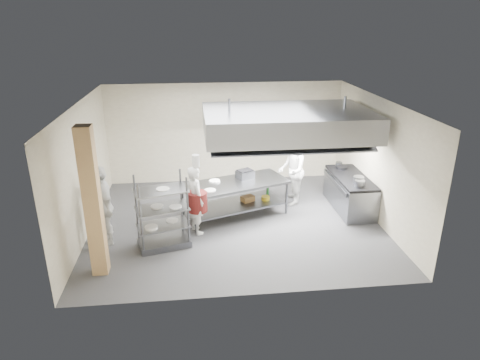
{
  "coord_description": "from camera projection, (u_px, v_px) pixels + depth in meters",
  "views": [
    {
      "loc": [
        -0.96,
        -9.52,
        4.79
      ],
      "look_at": [
        0.13,
        0.2,
        1.04
      ],
      "focal_mm": 32.0,
      "sensor_mm": 36.0,
      "label": 1
    }
  ],
  "objects": [
    {
      "name": "hood_strip_b",
      "position": [
        323.0,
        134.0,
        10.5
      ],
      "size": [
        1.6,
        0.12,
        0.04
      ],
      "primitive_type": "cube",
      "color": "white",
      "rests_on": "exhaust_hood"
    },
    {
      "name": "exhaust_hood",
      "position": [
        287.0,
        122.0,
        10.3
      ],
      "size": [
        4.0,
        2.5,
        0.6
      ],
      "primitive_type": "cube",
      "color": "gray",
      "rests_on": "ceiling"
    },
    {
      "name": "range_top",
      "position": [
        351.0,
        177.0,
        11.12
      ],
      "size": [
        0.78,
        1.96,
        0.06
      ],
      "primitive_type": "cube",
      "color": "black",
      "rests_on": "cooking_range"
    },
    {
      "name": "griddle",
      "position": [
        245.0,
        174.0,
        10.93
      ],
      "size": [
        0.51,
        0.47,
        0.2
      ],
      "primitive_type": "cube",
      "rotation": [
        0.0,
        0.0,
        0.5
      ],
      "color": "slate",
      "rests_on": "island_worktop"
    },
    {
      "name": "island_undershelf",
      "position": [
        235.0,
        205.0,
        10.89
      ],
      "size": [
        2.62,
        1.76,
        0.04
      ],
      "primitive_type": "cube",
      "rotation": [
        0.0,
        0.0,
        0.35
      ],
      "color": "slate",
      "rests_on": "island"
    },
    {
      "name": "pass_rack",
      "position": [
        162.0,
        212.0,
        9.26
      ],
      "size": [
        1.24,
        0.92,
        1.66
      ],
      "primitive_type": null,
      "rotation": [
        0.0,
        0.0,
        0.27
      ],
      "color": "slate",
      "rests_on": "floor"
    },
    {
      "name": "floor",
      "position": [
        236.0,
        222.0,
        10.65
      ],
      "size": [
        7.0,
        7.0,
        0.0
      ],
      "primitive_type": "plane",
      "color": "#39393B",
      "rests_on": "ground"
    },
    {
      "name": "chef_line",
      "position": [
        291.0,
        170.0,
        11.41
      ],
      "size": [
        0.89,
        1.05,
        1.89
      ],
      "primitive_type": "imported",
      "rotation": [
        0.0,
        0.0,
        -1.78
      ],
      "color": "white",
      "rests_on": "floor"
    },
    {
      "name": "island",
      "position": [
        235.0,
        199.0,
        10.84
      ],
      "size": [
        2.86,
        1.93,
        0.91
      ],
      "primitive_type": null,
      "rotation": [
        0.0,
        0.0,
        0.35
      ],
      "color": "gray",
      "rests_on": "floor"
    },
    {
      "name": "stockpot",
      "position": [
        359.0,
        180.0,
        10.61
      ],
      "size": [
        0.26,
        0.26,
        0.18
      ],
      "primitive_type": "cylinder",
      "color": "gray",
      "rests_on": "range_top"
    },
    {
      "name": "plate_stack",
      "position": [
        163.0,
        224.0,
        9.36
      ],
      "size": [
        0.28,
        0.28,
        0.05
      ],
      "primitive_type": "cylinder",
      "color": "white",
      "rests_on": "pass_rack"
    },
    {
      "name": "cooking_range",
      "position": [
        350.0,
        193.0,
        11.28
      ],
      "size": [
        0.8,
        2.0,
        0.84
      ],
      "primitive_type": "cube",
      "color": "gray",
      "rests_on": "floor"
    },
    {
      "name": "chef_head",
      "position": [
        196.0,
        200.0,
        9.88
      ],
      "size": [
        0.59,
        0.7,
        1.65
      ],
      "primitive_type": "imported",
      "rotation": [
        0.0,
        0.0,
        1.95
      ],
      "color": "silver",
      "rests_on": "floor"
    },
    {
      "name": "column",
      "position": [
        93.0,
        203.0,
        8.05
      ],
      "size": [
        0.3,
        0.3,
        3.0
      ],
      "primitive_type": "cube",
      "color": "tan",
      "rests_on": "floor"
    },
    {
      "name": "wall_left",
      "position": [
        83.0,
        171.0,
        9.75
      ],
      "size": [
        0.0,
        6.0,
        6.0
      ],
      "primitive_type": "plane",
      "rotation": [
        1.57,
        0.0,
        1.57
      ],
      "color": "#B9AE92",
      "rests_on": "ground"
    },
    {
      "name": "chef_plating",
      "position": [
        103.0,
        205.0,
        9.37
      ],
      "size": [
        0.85,
        1.16,
        1.82
      ],
      "primitive_type": "imported",
      "rotation": [
        0.0,
        0.0,
        -1.14
      ],
      "color": "silver",
      "rests_on": "floor"
    },
    {
      "name": "island_worktop",
      "position": [
        235.0,
        184.0,
        10.69
      ],
      "size": [
        2.86,
        1.93,
        0.06
      ],
      "primitive_type": "cube",
      "rotation": [
        0.0,
        0.0,
        0.35
      ],
      "color": "gray",
      "rests_on": "island"
    },
    {
      "name": "wall_shelf",
      "position": [
        285.0,
        133.0,
        12.93
      ],
      "size": [
        1.5,
        0.28,
        0.04
      ],
      "primitive_type": "cube",
      "color": "gray",
      "rests_on": "wall_back"
    },
    {
      "name": "hood_strip_a",
      "position": [
        250.0,
        136.0,
        10.32
      ],
      "size": [
        1.6,
        0.12,
        0.04
      ],
      "primitive_type": "cube",
      "color": "white",
      "rests_on": "exhaust_hood"
    },
    {
      "name": "ceiling",
      "position": [
        235.0,
        102.0,
        9.57
      ],
      "size": [
        7.0,
        7.0,
        0.0
      ],
      "primitive_type": "plane",
      "rotation": [
        3.14,
        0.0,
        0.0
      ],
      "color": "silver",
      "rests_on": "wall_back"
    },
    {
      "name": "wall_right",
      "position": [
        377.0,
        160.0,
        10.48
      ],
      "size": [
        0.0,
        6.0,
        6.0
      ],
      "primitive_type": "plane",
      "rotation": [
        1.57,
        0.0,
        -1.57
      ],
      "color": "#B9AE92",
      "rests_on": "ground"
    },
    {
      "name": "wall_back",
      "position": [
        225.0,
        133.0,
        12.89
      ],
      "size": [
        7.0,
        0.0,
        7.0
      ],
      "primitive_type": "plane",
      "rotation": [
        1.57,
        0.0,
        0.0
      ],
      "color": "#B9AE92",
      "rests_on": "ground"
    },
    {
      "name": "wicker_basket",
      "position": [
        248.0,
        199.0,
        11.04
      ],
      "size": [
        0.39,
        0.35,
        0.14
      ],
      "primitive_type": "cube",
      "rotation": [
        0.0,
        0.0,
        0.51
      ],
      "color": "brown",
      "rests_on": "island_undershelf"
    }
  ]
}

